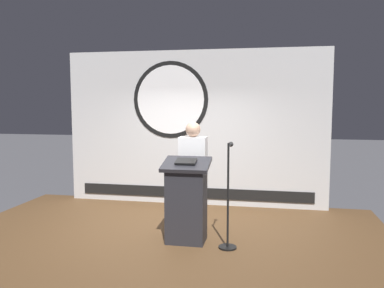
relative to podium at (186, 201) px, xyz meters
name	(u,v)px	position (x,y,z in m)	size (l,w,h in m)	color
ground_plane	(170,254)	(-0.29, 0.23, -0.87)	(40.00, 40.00, 0.00)	#4C4C51
stage_platform	(170,245)	(-0.29, 0.23, -0.72)	(6.40, 4.00, 0.30)	brown
banner_display	(193,128)	(-0.31, 2.08, 0.88)	(4.90, 0.12, 2.88)	silver
podium	(186,201)	(0.00, 0.00, 0.00)	(0.64, 0.50, 1.16)	#26262B
speaker_person	(193,176)	(0.00, 0.48, 0.27)	(0.40, 0.26, 1.63)	black
microphone_stand	(228,212)	(0.59, -0.11, -0.09)	(0.24, 0.47, 1.40)	black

